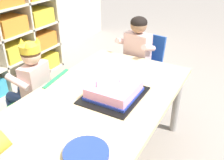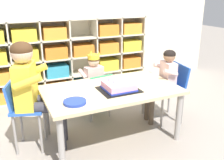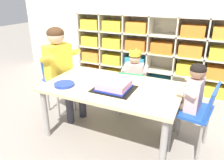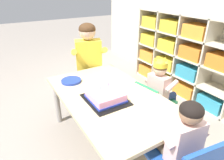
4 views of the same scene
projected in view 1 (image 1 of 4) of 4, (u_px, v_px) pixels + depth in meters
activity_table at (99, 105)px, 1.51m from camera, size 1.31×0.78×0.55m
classroom_chair_blue at (45, 102)px, 1.82m from camera, size 0.35×0.39×0.56m
child_with_crown at (30, 80)px, 1.78m from camera, size 0.31×0.32×0.80m
classroom_chair_guest_side at (140, 64)px, 2.19m from camera, size 0.38×0.41×0.67m
guest_at_table_side at (134, 54)px, 2.06m from camera, size 0.32×0.32×0.85m
birthday_cake_on_tray at (114, 91)px, 1.47m from camera, size 0.38×0.31×0.12m
paper_plate_stack at (86, 153)px, 1.06m from camera, size 0.20×0.20×0.02m
paper_napkin_square at (31, 125)px, 1.24m from camera, size 0.13×0.13×0.00m
fork_near_child_seat at (44, 96)px, 1.48m from camera, size 0.06×0.13×0.00m
fork_near_cake_tray at (152, 77)px, 1.69m from camera, size 0.14×0.07×0.00m
fork_beside_plate_stack at (104, 70)px, 1.80m from camera, size 0.05×0.13×0.00m
fork_by_napkin at (102, 59)px, 1.96m from camera, size 0.11×0.11×0.00m
fork_at_table_front_edge at (70, 80)px, 1.66m from camera, size 0.13×0.02×0.00m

